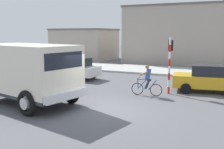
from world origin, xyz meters
TOP-DOWN VIEW (x-y plane):
  - ground_plane at (0.00, 0.00)m, footprint 120.00×120.00m
  - sidewalk_far at (0.00, 13.03)m, footprint 80.00×5.00m
  - truck_foreground at (-3.76, -0.69)m, footprint 5.82×3.66m
  - cyclist at (0.94, 3.42)m, footprint 1.73×0.51m
  - traffic_light_pole at (1.94, 4.44)m, footprint 0.24×0.43m
  - car_red_near at (3.98, 5.79)m, footprint 4.21×2.32m
  - car_white_mid at (-5.75, 6.38)m, footprint 4.10×2.08m
  - building_corner_left at (-12.68, 19.85)m, footprint 7.16×6.39m
  - building_mid_block at (-0.66, 20.27)m, footprint 11.35×7.12m

SIDE VIEW (x-z plane):
  - ground_plane at x=0.00m, z-range 0.00..0.00m
  - sidewalk_far at x=0.00m, z-range 0.00..0.16m
  - car_red_near at x=3.98m, z-range 0.02..1.62m
  - car_white_mid at x=-5.75m, z-range 0.02..1.62m
  - cyclist at x=0.94m, z-range 0.00..1.72m
  - truck_foreground at x=-3.76m, z-range 0.22..3.12m
  - building_corner_left at x=-12.68m, z-range 0.00..3.97m
  - traffic_light_pole at x=1.94m, z-range 0.47..3.67m
  - building_mid_block at x=-0.66m, z-range 0.00..6.39m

